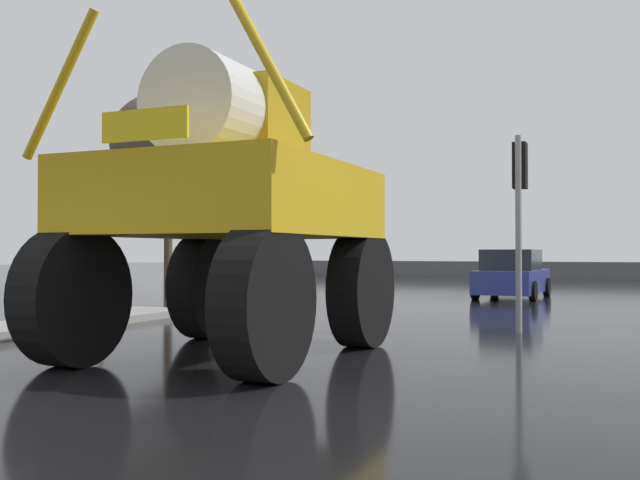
# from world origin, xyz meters

# --- Properties ---
(ground_plane) EXTENTS (120.00, 120.00, 0.00)m
(ground_plane) POSITION_xyz_m (0.00, 18.00, 0.00)
(ground_plane) COLOR black
(median_island) EXTENTS (1.55, 8.30, 0.15)m
(median_island) POSITION_xyz_m (-3.91, 5.74, 0.07)
(median_island) COLOR gray
(median_island) RESTS_ON ground
(oversize_sprayer) EXTENTS (4.05, 4.97, 4.47)m
(oversize_sprayer) POSITION_xyz_m (1.05, 4.60, 2.07)
(oversize_sprayer) COLOR black
(oversize_sprayer) RESTS_ON ground
(sedan_ahead) EXTENTS (1.99, 4.16, 1.52)m
(sedan_ahead) POSITION_xyz_m (2.66, 19.02, 0.71)
(sedan_ahead) COLOR navy
(sedan_ahead) RESTS_ON ground
(traffic_signal_near_left) EXTENTS (0.24, 0.54, 3.31)m
(traffic_signal_near_left) POSITION_xyz_m (-5.11, 9.34, 2.41)
(traffic_signal_near_left) COLOR gray
(traffic_signal_near_left) RESTS_ON ground
(traffic_signal_near_right) EXTENTS (0.24, 0.54, 3.53)m
(traffic_signal_near_right) POSITION_xyz_m (4.29, 9.34, 2.58)
(traffic_signal_near_right) COLOR gray
(traffic_signal_near_right) RESTS_ON ground
(traffic_signal_far_left) EXTENTS (0.24, 0.55, 3.37)m
(traffic_signal_far_left) POSITION_xyz_m (-5.26, 27.34, 2.45)
(traffic_signal_far_left) COLOR gray
(traffic_signal_far_left) RESTS_ON ground
(streetlight_far_left) EXTENTS (1.77, 0.24, 8.24)m
(streetlight_far_left) POSITION_xyz_m (-9.10, 19.72, 4.55)
(streetlight_far_left) COLOR gray
(streetlight_far_left) RESTS_ON ground
(bare_tree_left) EXTENTS (4.16, 4.16, 7.21)m
(bare_tree_left) POSITION_xyz_m (-9.22, 17.50, 5.43)
(bare_tree_left) COLOR #473828
(bare_tree_left) RESTS_ON ground
(roadside_barrier) EXTENTS (31.18, 0.24, 0.90)m
(roadside_barrier) POSITION_xyz_m (0.00, 37.52, 0.45)
(roadside_barrier) COLOR #59595B
(roadside_barrier) RESTS_ON ground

